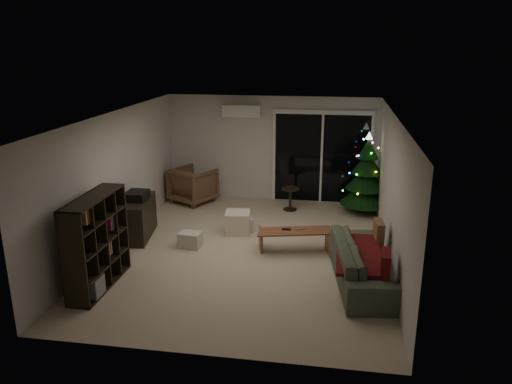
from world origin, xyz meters
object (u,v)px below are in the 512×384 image
(sofa, at_px, (364,263))
(coffee_table, at_px, (294,241))
(armchair, at_px, (193,185))
(media_cabinet, at_px, (138,218))
(christmas_tree, at_px, (367,173))
(bookshelf, at_px, (86,242))

(sofa, relative_size, coffee_table, 1.72)
(armchair, relative_size, sofa, 0.41)
(media_cabinet, distance_m, armchair, 2.37)
(media_cabinet, xyz_separation_m, christmas_tree, (4.47, 2.22, 0.53))
(coffee_table, bearing_deg, bookshelf, -162.84)
(sofa, height_order, christmas_tree, christmas_tree)
(media_cabinet, bearing_deg, christmas_tree, 17.72)
(bookshelf, distance_m, coffee_table, 3.64)
(armchair, distance_m, christmas_tree, 4.06)
(bookshelf, xyz_separation_m, christmas_tree, (4.47, 4.30, 0.18))
(bookshelf, height_order, sofa, bookshelf)
(bookshelf, relative_size, coffee_table, 1.13)
(media_cabinet, xyz_separation_m, coffee_table, (3.09, -0.24, -0.18))
(media_cabinet, xyz_separation_m, armchair, (0.45, 2.32, 0.04))
(bookshelf, height_order, armchair, bookshelf)
(bookshelf, bearing_deg, armchair, 75.28)
(bookshelf, distance_m, sofa, 4.39)
(media_cabinet, bearing_deg, bookshelf, -98.63)
(media_cabinet, distance_m, christmas_tree, 5.02)
(media_cabinet, distance_m, sofa, 4.48)
(media_cabinet, height_order, coffee_table, media_cabinet)
(media_cabinet, xyz_separation_m, sofa, (4.30, -1.27, -0.05))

